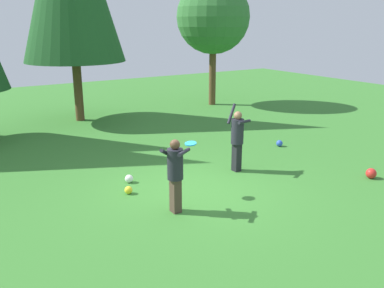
{
  "coord_description": "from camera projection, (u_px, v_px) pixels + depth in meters",
  "views": [
    {
      "loc": [
        -5.06,
        -7.99,
        3.99
      ],
      "look_at": [
        0.27,
        0.46,
        1.05
      ],
      "focal_mm": 39.3,
      "sensor_mm": 36.0,
      "label": 1
    }
  ],
  "objects": [
    {
      "name": "ground_plane",
      "position": [
        193.0,
        192.0,
        10.2
      ],
      "size": [
        40.0,
        40.0,
        0.0
      ],
      "primitive_type": "plane",
      "color": "#387A2D"
    },
    {
      "name": "person_thrower",
      "position": [
        237.0,
        136.0,
        11.34
      ],
      "size": [
        0.62,
        0.62,
        1.85
      ],
      "rotation": [
        0.0,
        0.0,
        -2.77
      ],
      "color": "black",
      "rests_on": "ground_plane"
    },
    {
      "name": "person_catcher",
      "position": [
        175.0,
        170.0,
        8.86
      ],
      "size": [
        0.73,
        0.72,
        1.63
      ],
      "rotation": [
        0.0,
        0.0,
        0.66
      ],
      "color": "#4C382D",
      "rests_on": "ground_plane"
    },
    {
      "name": "frisbee",
      "position": [
        191.0,
        144.0,
        9.61
      ],
      "size": [
        0.37,
        0.37,
        0.06
      ],
      "color": "#2393D1"
    },
    {
      "name": "ball_yellow",
      "position": [
        128.0,
        190.0,
        10.04
      ],
      "size": [
        0.19,
        0.19,
        0.19
      ],
      "primitive_type": "sphere",
      "color": "yellow",
      "rests_on": "ground_plane"
    },
    {
      "name": "ball_white",
      "position": [
        129.0,
        179.0,
        10.74
      ],
      "size": [
        0.21,
        0.21,
        0.21
      ],
      "primitive_type": "sphere",
      "color": "white",
      "rests_on": "ground_plane"
    },
    {
      "name": "ball_red",
      "position": [
        371.0,
        173.0,
        11.03
      ],
      "size": [
        0.27,
        0.27,
        0.27
      ],
      "primitive_type": "sphere",
      "color": "red",
      "rests_on": "ground_plane"
    },
    {
      "name": "ball_blue",
      "position": [
        279.0,
        143.0,
        13.85
      ],
      "size": [
        0.21,
        0.21,
        0.21
      ],
      "primitive_type": "sphere",
      "color": "blue",
      "rests_on": "ground_plane"
    },
    {
      "name": "tree_far_right",
      "position": [
        213.0,
        17.0,
        19.7
      ],
      "size": [
        3.45,
        3.45,
        5.9
      ],
      "color": "brown",
      "rests_on": "ground_plane"
    }
  ]
}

